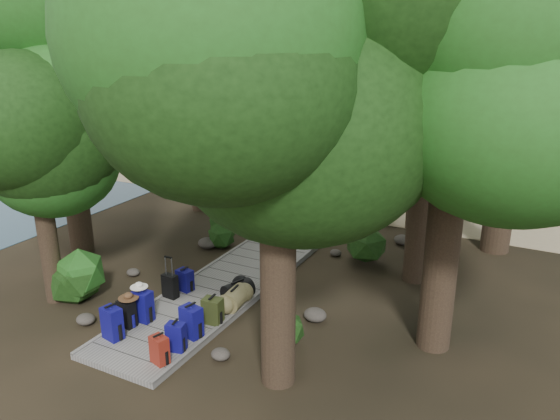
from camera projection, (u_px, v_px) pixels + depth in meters
The scene contains 51 objects.
ground at pixel (249, 271), 14.18m from camera, with size 120.00×120.00×0.00m, color #312618.
sand_beach at pixel (409, 152), 27.63m from camera, with size 40.00×22.00×0.02m, color tan.
water_bay at pixel (84, 97), 49.18m from camera, with size 50.00×60.00×0.02m, color #26414F.
distant_hill at pixel (173, 75), 72.02m from camera, with size 32.00×16.00×12.00m, color black.
boardwalk at pixel (268, 255), 15.00m from camera, with size 2.00×12.00×0.12m, color gray.
backpack_left_a at pixel (112, 322), 10.79m from camera, with size 0.40×0.28×0.74m, color navy, non-canonical shape.
backpack_left_b at pixel (127, 312), 11.25m from camera, with size 0.35×0.25×0.64m, color black, non-canonical shape.
backpack_left_c at pixel (143, 304), 11.45m from camera, with size 0.40×0.29×0.75m, color navy, non-canonical shape.
backpack_left_d at pixel (185, 279), 12.82m from camera, with size 0.37×0.27×0.56m, color navy, non-canonical shape.
backpack_right_a at pixel (159, 348), 10.02m from camera, with size 0.33×0.24×0.60m, color maroon, non-canonical shape.
backpack_right_b at pixel (176, 335), 10.41m from camera, with size 0.35×0.24×0.63m, color navy, non-canonical shape.
backpack_right_c at pixel (191, 320), 10.88m from camera, with size 0.42×0.30×0.71m, color navy, non-canonical shape.
backpack_right_d at pixel (213, 309), 11.39m from camera, with size 0.40×0.29×0.61m, color #343D1A, non-canonical shape.
duffel_right_khaki at pixel (235, 298), 12.03m from camera, with size 0.45×0.68×0.45m, color olive, non-canonical shape.
duffel_right_black at pixel (238, 291), 12.39m from camera, with size 0.43×0.69×0.43m, color black, non-canonical shape.
suitcase_on_boardwalk at pixel (170, 286), 12.47m from camera, with size 0.36×0.20×0.56m, color black, non-canonical shape.
lone_suitcase_on_sand at pixel (368, 184), 20.85m from camera, with size 0.39×0.22×0.61m, color black, non-canonical shape.
hat_brown at pixel (128, 295), 11.14m from camera, with size 0.42×0.42×0.13m, color #51351E, non-canonical shape.
hat_white at pixel (139, 284), 11.37m from camera, with size 0.37×0.37×0.12m, color silver, non-canonical shape.
kayak at pixel (289, 165), 24.26m from camera, with size 0.76×3.47×0.35m, color red.
sun_lounger at pixel (440, 186), 20.70m from camera, with size 0.55×1.71×0.55m, color silver, non-canonical shape.
tree_right_a at pixel (278, 141), 8.43m from camera, with size 5.22×5.22×8.70m, color black, non-canonical shape.
tree_right_b at pixel (456, 111), 9.41m from camera, with size 5.21×5.21×9.30m, color black, non-canonical shape.
tree_right_c at pixel (428, 113), 12.38m from camera, with size 4.81×4.81×8.33m, color black, non-canonical shape.
tree_right_d at pixel (522, 43), 13.73m from camera, with size 6.14×6.14×11.26m, color black, non-canonical shape.
tree_right_e at pixel (465, 69), 16.79m from camera, with size 5.34×5.34×9.61m, color black, non-canonical shape.
tree_left_a at pixel (38, 172), 11.73m from camera, with size 3.67×3.67×6.11m, color black, non-canonical shape.
tree_left_b at pixel (62, 85), 13.96m from camera, with size 5.13×5.13×9.24m, color black, non-canonical shape.
tree_left_c at pixel (195, 92), 17.70m from camera, with size 4.62×4.62×8.04m, color black, non-canonical shape.
tree_back_a at pixel (370, 65), 25.89m from camera, with size 4.97×4.97×8.61m, color black, non-canonical shape.
tree_back_b at pixel (444, 38), 24.75m from camera, with size 6.24×6.24×11.13m, color black, non-canonical shape.
tree_back_c at pixel (533, 52), 23.03m from camera, with size 5.60×5.60×10.08m, color black, non-canonical shape.
tree_back_d at pixel (308, 70), 27.39m from camera, with size 4.74×4.74×7.90m, color black, non-canonical shape.
palm_right_a at pixel (429, 92), 16.02m from camera, with size 4.95×4.95×8.44m, color #103B12, non-canonical shape.
palm_right_b at pixel (515, 69), 19.58m from camera, with size 4.75×4.75×9.18m, color #103B12, non-canonical shape.
palm_right_c at pixel (453, 101), 23.05m from camera, with size 3.84×3.84×6.10m, color #103B12, non-canonical shape.
palm_left_a at pixel (232, 104), 21.31m from camera, with size 3.96×3.96×6.31m, color #103B12, non-canonical shape.
rock_left_a at pixel (86, 319), 11.62m from camera, with size 0.41×0.37×0.23m, color #4C473F, non-canonical shape.
rock_left_b at pixel (133, 272), 13.89m from camera, with size 0.34×0.31×0.19m, color #4C473F, non-canonical shape.
rock_left_c at pixel (208, 243), 15.62m from camera, with size 0.55×0.50×0.30m, color #4C473F, non-canonical shape.
rock_left_d at pixel (236, 216), 18.08m from camera, with size 0.26×0.23×0.14m, color #4C473F, non-canonical shape.
rock_right_a at pixel (221, 354), 10.39m from camera, with size 0.38×0.34×0.21m, color #4C473F, non-canonical shape.
rock_right_b at pixel (315, 315), 11.75m from camera, with size 0.50×0.45×0.28m, color #4C473F, non-canonical shape.
rock_right_c at pixel (336, 253), 15.11m from camera, with size 0.32×0.29×0.18m, color #4C473F, non-canonical shape.
rock_right_d at pixel (403, 240), 15.88m from camera, with size 0.51×0.46×0.28m, color #4C473F, non-canonical shape.
shrub_left_a at pixel (77, 276), 12.59m from camera, with size 1.25×1.25×1.13m, color #215319, non-canonical shape.
shrub_left_b at pixel (221, 231), 15.78m from camera, with size 0.91×0.91×0.82m, color #215319, non-canonical shape.
shrub_left_c at pixel (258, 194), 19.07m from camera, with size 1.10×1.10×0.99m, color #215319, non-canonical shape.
shrub_right_a at pixel (283, 329), 10.70m from camera, with size 0.90×0.90×0.81m, color #215319, non-canonical shape.
shrub_right_b at pixel (362, 241), 14.73m from camera, with size 1.19×1.19×1.07m, color #215319, non-canonical shape.
shrub_right_c at pixel (380, 211), 17.80m from camera, with size 0.72×0.72×0.65m, color #215319, non-canonical shape.
Camera 1 is at (6.67, -11.11, 6.03)m, focal length 35.00 mm.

